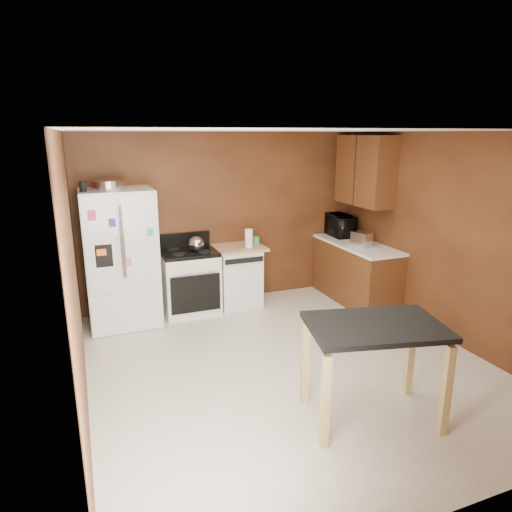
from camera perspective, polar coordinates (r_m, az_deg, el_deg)
floor at (r=5.21m, az=4.12°, el=-13.34°), size 4.50×4.50×0.00m
ceiling at (r=4.58m, az=4.73°, el=15.35°), size 4.50×4.50×0.00m
wall_back at (r=6.79m, az=-3.91°, el=4.66°), size 4.20×0.00×4.20m
wall_front at (r=3.01m, az=23.74°, el=-10.36°), size 4.20×0.00×4.20m
wall_left at (r=4.29m, az=-21.75°, el=-2.62°), size 0.00×4.50×4.50m
wall_right at (r=5.95m, az=22.96°, el=1.99°), size 0.00×4.50×4.50m
roasting_pan at (r=6.07m, az=-17.86°, el=8.51°), size 0.44×0.44×0.11m
pen_cup at (r=5.87m, az=-20.82°, el=8.13°), size 0.08×0.08×0.12m
kettle at (r=6.33m, az=-7.46°, el=1.53°), size 0.21×0.21×0.21m
paper_towel at (r=6.52m, az=-0.91°, el=2.23°), size 0.13×0.13×0.27m
green_canister at (r=6.73m, az=0.02°, el=1.97°), size 0.13×0.13×0.11m
toaster at (r=6.75m, az=13.05°, el=2.08°), size 0.24×0.31×0.20m
microwave at (r=7.36m, az=10.42°, el=3.72°), size 0.42×0.59×0.31m
refrigerator at (r=6.20m, az=-16.52°, el=-0.26°), size 0.90×0.80×1.80m
gas_range at (r=6.51m, az=-8.29°, el=-3.08°), size 0.76×0.68×1.10m
dishwasher at (r=6.73m, az=-2.36°, el=-2.42°), size 0.78×0.63×0.89m
right_cabinets at (r=6.97m, az=12.69°, el=1.73°), size 0.63×1.58×2.45m
island at (r=4.11m, az=14.59°, el=-10.08°), size 1.28×1.00×0.91m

